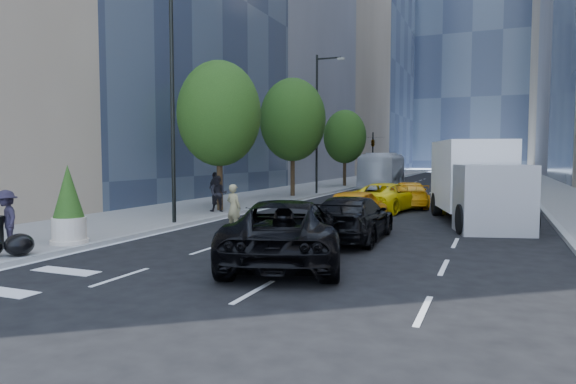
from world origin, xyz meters
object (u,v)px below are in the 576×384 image
at_px(planter_shrub, 69,206).
at_px(skateboarder, 234,211).
at_px(black_sedan_mercedes, 352,218).
at_px(box_truck, 476,181).
at_px(black_sedan_lincoln, 286,231).
at_px(city_bus, 383,171).

bearing_deg(planter_shrub, skateboarder, 52.90).
height_order(black_sedan_mercedes, box_truck, box_truck).
relative_size(skateboarder, black_sedan_lincoln, 0.28).
height_order(black_sedan_lincoln, planter_shrub, planter_shrub).
distance_m(skateboarder, black_sedan_mercedes, 4.42).
bearing_deg(box_truck, city_bus, 96.85).
height_order(skateboarder, box_truck, box_truck).
bearing_deg(skateboarder, box_truck, -126.93).
height_order(black_sedan_lincoln, black_sedan_mercedes, black_sedan_lincoln).
bearing_deg(box_truck, planter_shrub, -151.27).
bearing_deg(black_sedan_mercedes, city_bus, -82.19).
distance_m(skateboarder, box_truck, 10.44).
distance_m(black_sedan_lincoln, black_sedan_mercedes, 4.29).
bearing_deg(black_sedan_lincoln, planter_shrub, -13.10).
bearing_deg(black_sedan_mercedes, black_sedan_lincoln, 79.02).
distance_m(city_bus, planter_shrub, 31.49).
bearing_deg(city_bus, black_sedan_lincoln, -87.86).
height_order(black_sedan_lincoln, box_truck, box_truck).
height_order(skateboarder, planter_shrub, planter_shrub).
xyz_separation_m(skateboarder, city_bus, (0.01, 26.82, 0.70)).
bearing_deg(box_truck, skateboarder, -156.26).
relative_size(skateboarder, box_truck, 0.22).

